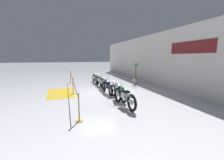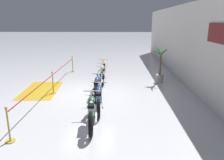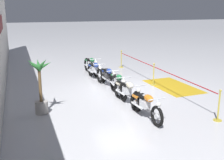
# 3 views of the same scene
# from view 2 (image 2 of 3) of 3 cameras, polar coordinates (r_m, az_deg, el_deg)

# --- Properties ---
(ground_plane) EXTENTS (120.00, 120.00, 0.00)m
(ground_plane) POSITION_cam_2_polar(r_m,az_deg,el_deg) (10.45, -6.36, -3.27)
(ground_plane) COLOR silver
(back_wall) EXTENTS (28.00, 0.29, 4.20)m
(back_wall) POSITION_cam_2_polar(r_m,az_deg,el_deg) (10.56, 22.27, 7.60)
(back_wall) COLOR silver
(back_wall) RESTS_ON ground
(motorcycle_orange_0) EXTENTS (2.09, 0.62, 0.91)m
(motorcycle_orange_0) POSITION_cam_2_polar(r_m,az_deg,el_deg) (13.61, -2.20, 3.13)
(motorcycle_orange_0) COLOR black
(motorcycle_orange_0) RESTS_ON ground
(motorcycle_cream_1) EXTENTS (2.29, 0.62, 0.94)m
(motorcycle_cream_1) POSITION_cam_2_polar(r_m,az_deg,el_deg) (12.13, -2.51, 1.71)
(motorcycle_cream_1) COLOR black
(motorcycle_cream_1) RESTS_ON ground
(motorcycle_green_2) EXTENTS (2.36, 0.62, 0.97)m
(motorcycle_green_2) POSITION_cam_2_polar(r_m,az_deg,el_deg) (11.00, -3.16, 0.36)
(motorcycle_green_2) COLOR black
(motorcycle_green_2) RESTS_ON ground
(motorcycle_blue_3) EXTENTS (2.24, 0.62, 0.93)m
(motorcycle_blue_3) POSITION_cam_2_polar(r_m,az_deg,el_deg) (9.68, -3.93, -1.88)
(motorcycle_blue_3) COLOR black
(motorcycle_blue_3) RESTS_ON ground
(motorcycle_blue_4) EXTENTS (2.15, 0.62, 0.93)m
(motorcycle_blue_4) POSITION_cam_2_polar(r_m,az_deg,el_deg) (8.27, -3.39, -4.84)
(motorcycle_blue_4) COLOR black
(motorcycle_blue_4) RESTS_ON ground
(motorcycle_green_5) EXTENTS (2.24, 0.62, 0.96)m
(motorcycle_green_5) POSITION_cam_2_polar(r_m,az_deg,el_deg) (7.13, -5.29, -8.07)
(motorcycle_green_5) COLOR black
(motorcycle_green_5) RESTS_ON ground
(potted_palm_left_of_row) EXTENTS (1.07, 0.83, 2.02)m
(potted_palm_left_of_row) POSITION_cam_2_polar(r_m,az_deg,el_deg) (12.16, 12.52, 3.43)
(potted_palm_left_of_row) COLOR gray
(potted_palm_left_of_row) RESTS_ON ground
(stanchion_far_left) EXTENTS (8.86, 0.28, 1.05)m
(stanchion_far_left) POSITION_cam_2_polar(r_m,az_deg,el_deg) (11.84, -13.26, 2.22)
(stanchion_far_left) COLOR gold
(stanchion_far_left) RESTS_ON ground
(stanchion_mid_left) EXTENTS (0.28, 0.28, 1.05)m
(stanchion_mid_left) POSITION_cam_2_polar(r_m,az_deg,el_deg) (10.55, -15.13, -1.51)
(stanchion_mid_left) COLOR gold
(stanchion_mid_left) RESTS_ON ground
(stanchion_mid_right) EXTENTS (0.28, 0.28, 1.05)m
(stanchion_mid_right) POSITION_cam_2_polar(r_m,az_deg,el_deg) (6.84, -25.31, -11.73)
(stanchion_mid_right) COLOR gold
(stanchion_mid_right) RESTS_ON ground
(floor_banner) EXTENTS (3.08, 1.79, 0.01)m
(floor_banner) POSITION_cam_2_polar(r_m,az_deg,el_deg) (11.32, -17.98, -2.47)
(floor_banner) COLOR #B78E19
(floor_banner) RESTS_ON ground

